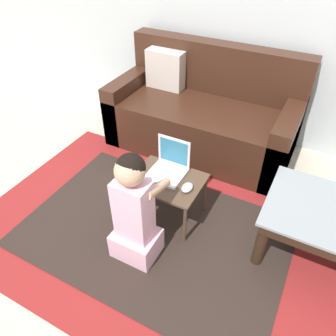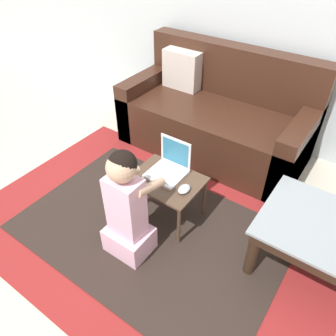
# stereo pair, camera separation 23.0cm
# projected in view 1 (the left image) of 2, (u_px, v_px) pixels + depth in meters

# --- Properties ---
(ground_plane) EXTENTS (16.00, 16.00, 0.00)m
(ground_plane) POSITION_uv_depth(u_px,v_px,m) (149.00, 232.00, 2.39)
(ground_plane) COLOR beige
(area_rug) EXTENTS (2.59, 1.71, 0.01)m
(area_rug) POSITION_uv_depth(u_px,v_px,m) (154.00, 232.00, 2.38)
(area_rug) COLOR maroon
(area_rug) RESTS_ON ground_plane
(couch) EXTENTS (1.68, 0.80, 0.92)m
(couch) POSITION_uv_depth(u_px,v_px,m) (203.00, 116.00, 3.07)
(couch) COLOR #381E14
(couch) RESTS_ON ground_plane
(laptop_desk) EXTENTS (0.50, 0.39, 0.36)m
(laptop_desk) POSITION_uv_depth(u_px,v_px,m) (167.00, 184.00, 2.32)
(laptop_desk) COLOR #4C3828
(laptop_desk) RESTS_ON ground_plane
(laptop) EXTENTS (0.25, 0.24, 0.25)m
(laptop) POSITION_uv_depth(u_px,v_px,m) (168.00, 169.00, 2.33)
(laptop) COLOR silver
(laptop) RESTS_ON laptop_desk
(computer_mouse) EXTENTS (0.07, 0.11, 0.04)m
(computer_mouse) POSITION_uv_depth(u_px,v_px,m) (187.00, 187.00, 2.20)
(computer_mouse) COLOR #B2B7C1
(computer_mouse) RESTS_ON laptop_desk
(person_seated) EXTENTS (0.29, 0.37, 0.82)m
(person_seated) POSITION_uv_depth(u_px,v_px,m) (134.00, 212.00, 2.01)
(person_seated) COLOR #E5B2CC
(person_seated) RESTS_ON ground_plane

